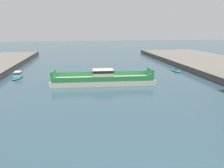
{
  "coord_description": "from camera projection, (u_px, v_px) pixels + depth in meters",
  "views": [
    {
      "loc": [
        -5.99,
        -13.17,
        12.46
      ],
      "look_at": [
        0.0,
        24.86,
        2.0
      ],
      "focal_mm": 33.09,
      "sensor_mm": 36.0,
      "label": 1
    }
  ],
  "objects": [
    {
      "name": "chain_ferry",
      "position": [
        103.0,
        79.0,
        47.94
      ],
      "size": [
        23.78,
        7.19,
        3.3
      ],
      "color": "beige",
      "rests_on": "ground"
    },
    {
      "name": "moored_boat_near_right",
      "position": [
        18.0,
        75.0,
        53.8
      ],
      "size": [
        2.46,
        6.91,
        1.53
      ],
      "color": "#237075",
      "rests_on": "ground"
    },
    {
      "name": "moored_boat_far_left",
      "position": [
        176.0,
        70.0,
        61.96
      ],
      "size": [
        2.8,
        6.5,
        0.88
      ],
      "color": "#237075",
      "rests_on": "ground"
    }
  ]
}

